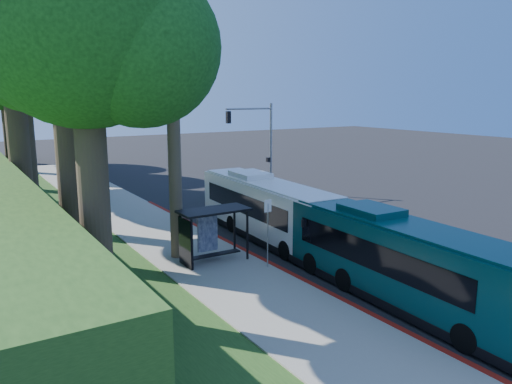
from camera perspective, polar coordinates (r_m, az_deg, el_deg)
ground at (r=29.34m, az=4.75°, el=-4.07°), size 140.00×140.00×0.00m
sidewalk at (r=25.77m, az=-8.43°, el=-6.17°), size 4.50×70.00×0.12m
red_curb at (r=23.44m, az=0.79°, el=-7.80°), size 0.25×30.00×0.13m
grass_verge at (r=28.93m, az=-22.96°, el=-5.10°), size 8.00×70.00×0.06m
bus_shelter at (r=22.82m, az=-5.53°, el=-3.81°), size 3.20×1.51×2.55m
stop_sign_pole at (r=21.85m, az=1.35°, el=-3.68°), size 0.35×0.06×3.17m
traffic_signal_pole at (r=38.84m, az=0.46°, el=6.31°), size 4.10×0.30×7.00m
tree_0 at (r=23.34m, az=-21.44°, el=19.10°), size 8.40×8.00×15.70m
tree_2 at (r=39.04m, az=-25.26°, el=14.20°), size 8.82×8.40×15.12m
tree_4 at (r=54.93m, az=-26.83°, el=12.08°), size 8.40×8.00×14.14m
tree_5 at (r=62.96m, az=-26.60°, el=11.12°), size 7.35×7.00×12.86m
tree_6 at (r=17.23m, az=-18.82°, el=17.38°), size 7.56×7.20×13.74m
white_bus at (r=26.87m, az=1.16°, el=-1.83°), size 3.00×11.42×3.37m
teal_bus at (r=19.33m, az=16.37°, el=-7.53°), size 2.83×11.28×3.34m
pickup at (r=35.95m, az=-1.91°, el=-0.02°), size 2.89×5.46×1.46m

